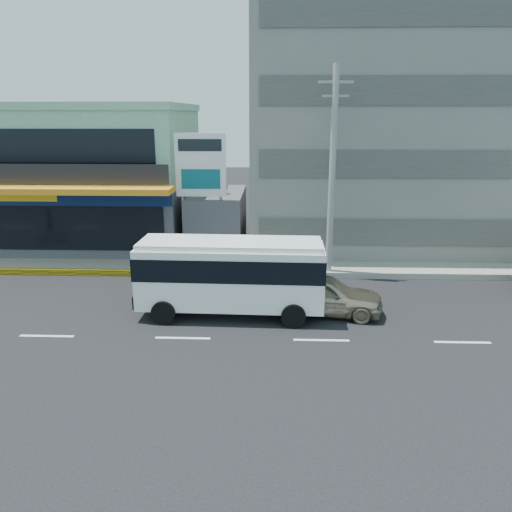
{
  "coord_description": "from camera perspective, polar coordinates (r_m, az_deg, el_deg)",
  "views": [
    {
      "loc": [
        3.23,
        -16.42,
        7.82
      ],
      "look_at": [
        2.54,
        3.23,
        2.2
      ],
      "focal_mm": 35.0,
      "sensor_mm": 36.0,
      "label": 1
    }
  ],
  "objects": [
    {
      "name": "ground",
      "position": [
        18.47,
        -8.37,
        -9.28
      ],
      "size": [
        120.0,
        120.0,
        0.0
      ],
      "primitive_type": "plane",
      "color": "black",
      "rests_on": "ground"
    },
    {
      "name": "sidewalk",
      "position": [
        27.09,
        5.67,
        -0.58
      ],
      "size": [
        70.0,
        5.0,
        0.3
      ],
      "primitive_type": "cube",
      "color": "gray",
      "rests_on": "ground"
    },
    {
      "name": "shop_building",
      "position": [
        32.6,
        -18.36,
        8.41
      ],
      "size": [
        12.4,
        11.7,
        8.0
      ],
      "color": "#403F43",
      "rests_on": "ground"
    },
    {
      "name": "concrete_building",
      "position": [
        32.15,
        14.61,
        13.99
      ],
      "size": [
        16.0,
        12.0,
        14.0
      ],
      "primitive_type": "cube",
      "color": "gray",
      "rests_on": "ground"
    },
    {
      "name": "gap_structure",
      "position": [
        29.24,
        -4.39,
        3.92
      ],
      "size": [
        3.0,
        6.0,
        3.5
      ],
      "primitive_type": "cube",
      "color": "#403F43",
      "rests_on": "ground"
    },
    {
      "name": "satellite_dish",
      "position": [
        27.94,
        -4.69,
        7.15
      ],
      "size": [
        1.5,
        1.5,
        0.15
      ],
      "primitive_type": "cylinder",
      "color": "slate",
      "rests_on": "gap_structure"
    },
    {
      "name": "billboard",
      "position": [
        26.05,
        -6.32,
        9.48
      ],
      "size": [
        2.6,
        0.18,
        6.9
      ],
      "color": "gray",
      "rests_on": "ground"
    },
    {
      "name": "utility_pole_near",
      "position": [
        24.13,
        8.71,
        9.41
      ],
      "size": [
        1.6,
        0.3,
        10.0
      ],
      "color": "#999993",
      "rests_on": "ground"
    },
    {
      "name": "minibus",
      "position": [
        19.75,
        -2.89,
        -1.73
      ],
      "size": [
        7.39,
        2.75,
        3.07
      ],
      "color": "white",
      "rests_on": "ground"
    },
    {
      "name": "sedan",
      "position": [
        20.34,
        7.62,
        -4.35
      ],
      "size": [
        4.99,
        2.58,
        1.62
      ],
      "primitive_type": "imported",
      "rotation": [
        0.0,
        0.0,
        1.43
      ],
      "color": "#B6A78B",
      "rests_on": "ground"
    }
  ]
}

